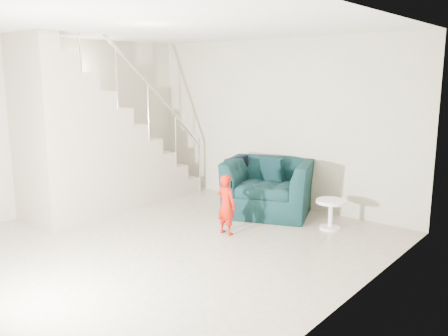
{
  "coord_description": "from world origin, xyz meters",
  "views": [
    {
      "loc": [
        4.26,
        -3.81,
        2.13
      ],
      "look_at": [
        0.15,
        1.2,
        0.85
      ],
      "focal_mm": 38.0,
      "sensor_mm": 36.0,
      "label": 1
    }
  ],
  "objects_px": {
    "armchair": "(269,187)",
    "toddler": "(226,205)",
    "side_table": "(331,210)",
    "staircase": "(92,151)"
  },
  "relations": [
    {
      "from": "armchair",
      "to": "toddler",
      "type": "bearing_deg",
      "value": -106.92
    },
    {
      "from": "armchair",
      "to": "staircase",
      "type": "distance_m",
      "value": 2.82
    },
    {
      "from": "toddler",
      "to": "side_table",
      "type": "height_order",
      "value": "toddler"
    },
    {
      "from": "toddler",
      "to": "side_table",
      "type": "distance_m",
      "value": 1.48
    },
    {
      "from": "armchair",
      "to": "side_table",
      "type": "distance_m",
      "value": 1.12
    },
    {
      "from": "armchair",
      "to": "toddler",
      "type": "xyz_separation_m",
      "value": [
        0.11,
        -1.18,
        -0.01
      ]
    },
    {
      "from": "armchair",
      "to": "toddler",
      "type": "relative_size",
      "value": 1.57
    },
    {
      "from": "side_table",
      "to": "staircase",
      "type": "height_order",
      "value": "staircase"
    },
    {
      "from": "armchair",
      "to": "toddler",
      "type": "distance_m",
      "value": 1.18
    },
    {
      "from": "side_table",
      "to": "staircase",
      "type": "relative_size",
      "value": 0.12
    }
  ]
}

